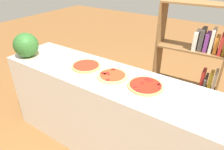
{
  "coord_description": "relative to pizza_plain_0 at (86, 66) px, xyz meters",
  "views": [
    {
      "loc": [
        0.87,
        -1.29,
        1.77
      ],
      "look_at": [
        0.0,
        0.0,
        0.9
      ],
      "focal_mm": 32.56,
      "sensor_mm": 36.0,
      "label": 1
    }
  ],
  "objects": [
    {
      "name": "pizza_pepperoni_2",
      "position": [
        0.63,
        0.0,
        -0.0
      ],
      "size": [
        0.29,
        0.29,
        0.02
      ],
      "color": "tan",
      "rests_on": "parchment_paper"
    },
    {
      "name": "ground_plane",
      "position": [
        0.31,
        -0.02,
        -0.9
      ],
      "size": [
        12.0,
        12.0,
        0.0
      ],
      "primitive_type": "plane",
      "color": "brown"
    },
    {
      "name": "bookshelf",
      "position": [
        0.82,
        0.89,
        -0.18
      ],
      "size": [
        0.73,
        0.3,
        1.43
      ],
      "color": "brown",
      "rests_on": "ground_plane"
    },
    {
      "name": "pizza_pepperoni_1",
      "position": [
        0.31,
        -0.01,
        -0.0
      ],
      "size": [
        0.27,
        0.27,
        0.02
      ],
      "color": "#DBB26B",
      "rests_on": "parchment_paper"
    },
    {
      "name": "parchment_paper",
      "position": [
        0.31,
        -0.02,
        -0.01
      ],
      "size": [
        2.05,
        0.39,
        0.0
      ],
      "primitive_type": "cube",
      "color": "beige",
      "rests_on": "counter"
    },
    {
      "name": "pizza_plain_0",
      "position": [
        0.0,
        0.0,
        0.0
      ],
      "size": [
        0.28,
        0.28,
        0.02
      ],
      "color": "tan",
      "rests_on": "parchment_paper"
    },
    {
      "name": "counter",
      "position": [
        0.31,
        -0.02,
        -0.45
      ],
      "size": [
        2.33,
        0.57,
        0.88
      ],
      "primitive_type": "cube",
      "color": "beige",
      "rests_on": "ground_plane"
    },
    {
      "name": "watermelon",
      "position": [
        -0.68,
        -0.15,
        0.11
      ],
      "size": [
        0.26,
        0.26,
        0.26
      ],
      "primitive_type": "sphere",
      "color": "#2D6628",
      "rests_on": "counter"
    }
  ]
}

